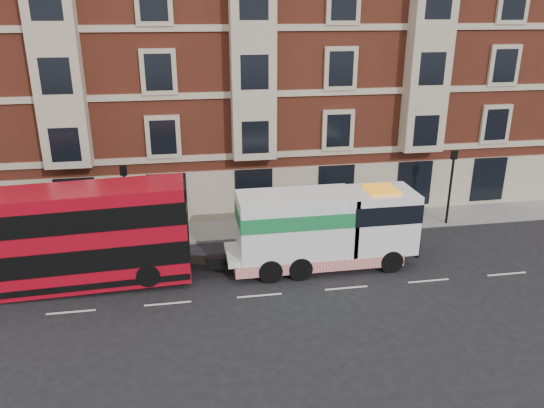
% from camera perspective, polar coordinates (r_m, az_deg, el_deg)
% --- Properties ---
extents(ground, '(120.00, 120.00, 0.00)m').
position_cam_1_polar(ground, '(23.83, -1.36, -9.83)').
color(ground, black).
rests_on(ground, ground).
extents(sidewalk, '(90.00, 3.00, 0.15)m').
position_cam_1_polar(sidewalk, '(30.47, -3.45, -2.70)').
color(sidewalk, slate).
rests_on(sidewalk, ground).
extents(victorian_terrace, '(45.00, 12.00, 20.40)m').
position_cam_1_polar(victorian_terrace, '(35.62, -4.40, 17.19)').
color(victorian_terrace, brown).
rests_on(victorian_terrace, ground).
extents(lamp_post_west, '(0.35, 0.15, 4.35)m').
position_cam_1_polar(lamp_post_west, '(28.34, -15.40, 0.42)').
color(lamp_post_west, black).
rests_on(lamp_post_west, sidewalk).
extents(lamp_post_east, '(0.35, 0.15, 4.35)m').
position_cam_1_polar(lamp_post_east, '(31.90, 18.69, 2.28)').
color(lamp_post_east, black).
rests_on(lamp_post_east, sidewalk).
extents(double_decker_bus, '(11.42, 2.62, 4.62)m').
position_cam_1_polar(double_decker_bus, '(25.31, -22.08, -3.35)').
color(double_decker_bus, '#A70918').
rests_on(double_decker_bus, ground).
extents(tow_truck, '(9.15, 2.70, 3.81)m').
position_cam_1_polar(tow_truck, '(25.63, 5.35, -2.62)').
color(tow_truck, white).
rests_on(tow_truck, ground).
extents(pedestrian, '(0.74, 0.66, 1.70)m').
position_cam_1_polar(pedestrian, '(29.87, -24.96, -3.23)').
color(pedestrian, black).
rests_on(pedestrian, sidewalk).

